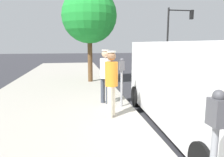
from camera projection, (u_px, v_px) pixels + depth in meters
name	position (u px, v px, depth m)	size (l,w,h in m)	color
ground_plane	(168.00, 113.00, 6.45)	(80.00, 80.00, 0.00)	#2D2D33
sidewalk_slab	(49.00, 118.00, 5.86)	(5.00, 32.00, 0.15)	#9E998E
parking_meter_near	(122.00, 74.00, 6.47)	(0.14, 0.18, 1.52)	gray
parking_meter_far	(215.00, 137.00, 2.12)	(0.14, 0.18, 1.52)	gray
pedestrian_in_orange	(111.00, 80.00, 5.55)	(0.34, 0.34, 1.77)	beige
pedestrian_in_white	(105.00, 73.00, 6.85)	(0.34, 0.34, 1.76)	#383D47
parked_van	(197.00, 83.00, 5.10)	(2.26, 5.26, 2.15)	white
traffic_light_corner	(177.00, 27.00, 18.91)	(2.48, 0.42, 5.20)	black
street_tree	(89.00, 16.00, 10.49)	(2.74, 2.74, 4.70)	brown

